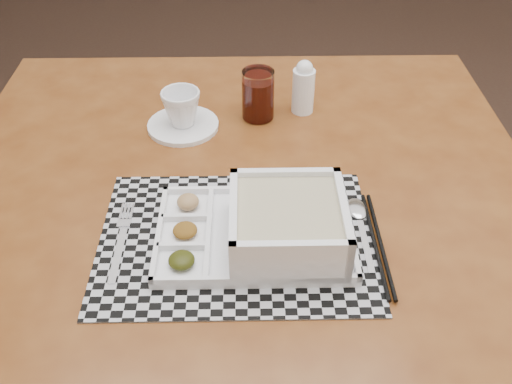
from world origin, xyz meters
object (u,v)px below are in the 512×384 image
(juice_glass, at_px, (258,97))
(creamer_bottle, at_px, (303,87))
(serving_tray, at_px, (277,228))
(cup, at_px, (181,108))
(dining_table, at_px, (242,231))

(juice_glass, height_order, creamer_bottle, creamer_bottle)
(creamer_bottle, bearing_deg, serving_tray, -104.98)
(serving_tray, relative_size, juice_glass, 3.08)
(serving_tray, bearing_deg, creamer_bottle, 75.02)
(creamer_bottle, bearing_deg, cup, -170.94)
(cup, bearing_deg, serving_tray, -71.39)
(serving_tray, relative_size, creamer_bottle, 2.80)
(serving_tray, height_order, creamer_bottle, creamer_bottle)
(cup, distance_m, juice_glass, 0.16)
(serving_tray, xyz_separation_m, creamer_bottle, (0.11, 0.41, 0.02))
(serving_tray, distance_m, creamer_bottle, 0.42)
(dining_table, height_order, juice_glass, juice_glass)
(cup, xyz_separation_m, creamer_bottle, (0.26, 0.04, 0.01))
(serving_tray, xyz_separation_m, juice_glass, (0.01, 0.39, 0.01))
(cup, height_order, creamer_bottle, creamer_bottle)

